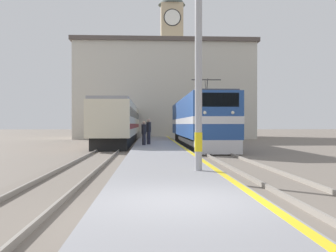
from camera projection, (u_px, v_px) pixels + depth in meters
The scene contains 11 objects.
ground_plane at pixel (155, 143), 37.48m from camera, with size 200.00×200.00×0.00m, color #70665B.
platform at pixel (157, 144), 32.48m from camera, with size 3.34×140.00×0.35m.
rail_track_near at pixel (196, 145), 32.64m from camera, with size 2.83×140.00×0.16m.
rail_track_far at pixel (116, 146), 32.32m from camera, with size 2.83×140.00×0.16m.
locomotive_train at pixel (198, 122), 31.78m from camera, with size 2.92×19.46×4.89m.
passenger_train at pixel (124, 123), 41.50m from camera, with size 2.92×33.30×3.62m.
catenary_mast at pixel (202, 46), 12.31m from camera, with size 2.69×0.25×7.70m.
person_on_platform at pixel (144, 133), 27.47m from camera, with size 0.34×0.34×1.65m.
second_waiting_passenger at pixel (149, 131), 28.43m from camera, with size 0.34×0.34×1.84m.
clock_tower at pixel (172, 56), 65.03m from camera, with size 4.47×4.47×24.73m.
station_building at pixel (164, 91), 51.21m from camera, with size 22.57×10.23×12.18m.
Camera 1 is at (-0.63, -7.48, 1.81)m, focal length 42.00 mm.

